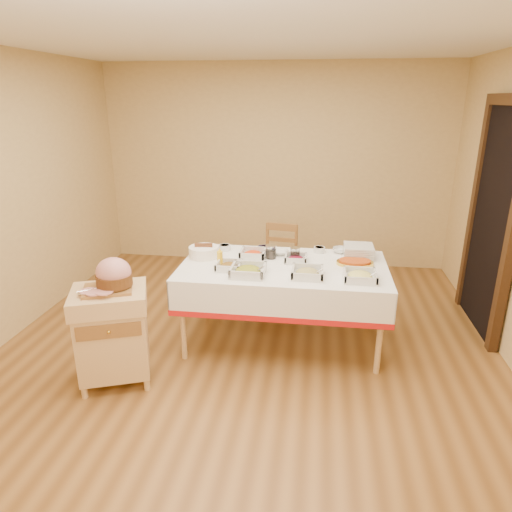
{
  "coord_description": "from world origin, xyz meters",
  "views": [
    {
      "loc": [
        0.58,
        -3.49,
        2.16
      ],
      "look_at": [
        0.07,
        0.2,
        0.87
      ],
      "focal_mm": 32.0,
      "sensor_mm": 36.0,
      "label": 1
    }
  ],
  "objects": [
    {
      "name": "room_shell",
      "position": [
        0.0,
        0.0,
        1.3
      ],
      "size": [
        5.0,
        5.0,
        5.0
      ],
      "color": "brown",
      "rests_on": "ground"
    },
    {
      "name": "doorway",
      "position": [
        2.2,
        0.9,
        1.11
      ],
      "size": [
        0.09,
        1.1,
        2.2
      ],
      "color": "black",
      "rests_on": "ground"
    },
    {
      "name": "dining_table",
      "position": [
        0.3,
        0.3,
        0.6
      ],
      "size": [
        1.82,
        1.02,
        0.76
      ],
      "color": "tan",
      "rests_on": "ground"
    },
    {
      "name": "butcher_cart",
      "position": [
        -0.96,
        -0.52,
        0.45
      ],
      "size": [
        0.68,
        0.63,
        0.79
      ],
      "color": "tan",
      "rests_on": "ground"
    },
    {
      "name": "dining_chair",
      "position": [
        0.17,
        1.24,
        0.44
      ],
      "size": [
        0.43,
        0.42,
        0.85
      ],
      "color": "olive",
      "rests_on": "ground"
    },
    {
      "name": "ham_on_board",
      "position": [
        -0.92,
        -0.49,
        0.89
      ],
      "size": [
        0.38,
        0.36,
        0.25
      ],
      "color": "olive",
      "rests_on": "butcher_cart"
    },
    {
      "name": "serving_dish_a",
      "position": [
        -0.16,
        0.13,
        0.79
      ],
      "size": [
        0.22,
        0.21,
        0.09
      ],
      "color": "silver",
      "rests_on": "dining_table"
    },
    {
      "name": "serving_dish_b",
      "position": [
        0.02,
        0.02,
        0.8
      ],
      "size": [
        0.28,
        0.28,
        0.11
      ],
      "color": "silver",
      "rests_on": "dining_table"
    },
    {
      "name": "serving_dish_c",
      "position": [
        0.52,
        0.05,
        0.79
      ],
      "size": [
        0.26,
        0.26,
        0.1
      ],
      "color": "silver",
      "rests_on": "dining_table"
    },
    {
      "name": "serving_dish_d",
      "position": [
        0.94,
        0.04,
        0.79
      ],
      "size": [
        0.26,
        0.26,
        0.1
      ],
      "color": "silver",
      "rests_on": "dining_table"
    },
    {
      "name": "serving_dish_e",
      "position": [
        0.0,
        0.46,
        0.79
      ],
      "size": [
        0.24,
        0.23,
        0.11
      ],
      "color": "silver",
      "rests_on": "dining_table"
    },
    {
      "name": "serving_dish_f",
      "position": [
        0.4,
        0.4,
        0.79
      ],
      "size": [
        0.2,
        0.19,
        0.09
      ],
      "color": "silver",
      "rests_on": "dining_table"
    },
    {
      "name": "small_bowl_left",
      "position": [
        -0.3,
        0.64,
        0.79
      ],
      "size": [
        0.11,
        0.11,
        0.05
      ],
      "color": "silver",
      "rests_on": "dining_table"
    },
    {
      "name": "small_bowl_mid",
      "position": [
        0.08,
        0.64,
        0.79
      ],
      "size": [
        0.12,
        0.12,
        0.05
      ],
      "color": "#1B1F51",
      "rests_on": "dining_table"
    },
    {
      "name": "small_bowl_right",
      "position": [
        0.61,
        0.69,
        0.79
      ],
      "size": [
        0.11,
        0.11,
        0.05
      ],
      "color": "silver",
      "rests_on": "dining_table"
    },
    {
      "name": "bowl_white_imported",
      "position": [
        0.25,
        0.58,
        0.78
      ],
      "size": [
        0.19,
        0.19,
        0.04
      ],
      "primitive_type": "imported",
      "rotation": [
        0.0,
        0.0,
        0.28
      ],
      "color": "silver",
      "rests_on": "dining_table"
    },
    {
      "name": "bowl_small_imported",
      "position": [
        0.81,
        0.72,
        0.78
      ],
      "size": [
        0.2,
        0.2,
        0.05
      ],
      "primitive_type": "imported",
      "rotation": [
        0.0,
        0.0,
        0.4
      ],
      "color": "silver",
      "rests_on": "dining_table"
    },
    {
      "name": "preserve_jar_left",
      "position": [
        0.17,
        0.46,
        0.82
      ],
      "size": [
        0.1,
        0.1,
        0.13
      ],
      "color": "silver",
      "rests_on": "dining_table"
    },
    {
      "name": "preserve_jar_right",
      "position": [
        0.39,
        0.45,
        0.81
      ],
      "size": [
        0.09,
        0.09,
        0.12
      ],
      "color": "silver",
      "rests_on": "dining_table"
    },
    {
      "name": "mustard_bottle",
      "position": [
        -0.26,
        0.22,
        0.83
      ],
      "size": [
        0.05,
        0.05,
        0.16
      ],
      "color": "yellow",
      "rests_on": "dining_table"
    },
    {
      "name": "bread_basket",
      "position": [
        -0.45,
        0.41,
        0.81
      ],
      "size": [
        0.28,
        0.28,
        0.12
      ],
      "color": "white",
      "rests_on": "dining_table"
    },
    {
      "name": "plate_stack",
      "position": [
        0.97,
        0.61,
        0.82
      ],
      "size": [
        0.27,
        0.27,
        0.11
      ],
      "color": "silver",
      "rests_on": "dining_table"
    },
    {
      "name": "brass_platter",
      "position": [
        0.93,
        0.4,
        0.78
      ],
      "size": [
        0.33,
        0.24,
        0.04
      ],
      "color": "gold",
      "rests_on": "dining_table"
    }
  ]
}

